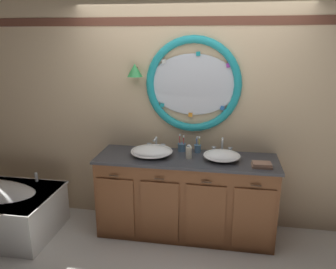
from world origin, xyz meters
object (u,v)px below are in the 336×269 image
sink_basin_right (222,156)px  folded_hand_towel (262,165)px  toothbrush_holder_right (198,148)px  toothbrush_holder_left (182,147)px  sink_basin_left (152,151)px  soap_dispenser (189,152)px

sink_basin_right → folded_hand_towel: bearing=-16.9°
toothbrush_holder_right → folded_hand_towel: (0.67, -0.34, -0.03)m
sink_basin_right → toothbrush_holder_left: (-0.45, 0.23, -0.00)m
toothbrush_holder_left → folded_hand_towel: bearing=-22.3°
sink_basin_left → sink_basin_right: bearing=-0.0°
toothbrush_holder_right → soap_dispenser: 0.22m
sink_basin_left → toothbrush_holder_left: toothbrush_holder_left is taller
toothbrush_holder_right → soap_dispenser: bearing=-110.9°
sink_basin_left → folded_hand_towel: (1.15, -0.12, -0.03)m
sink_basin_left → sink_basin_right: (0.75, -0.00, -0.00)m
folded_hand_towel → sink_basin_right: bearing=163.1°
sink_basin_right → toothbrush_holder_right: 0.35m
sink_basin_left → toothbrush_holder_right: (0.48, 0.22, -0.01)m
toothbrush_holder_right → soap_dispenser: toothbrush_holder_right is taller
toothbrush_holder_left → soap_dispenser: size_ratio=1.29×
sink_basin_left → sink_basin_right: sink_basin_left is taller
sink_basin_left → toothbrush_holder_left: bearing=37.5°
toothbrush_holder_left → toothbrush_holder_right: bearing=-4.4°
soap_dispenser → folded_hand_towel: 0.76m
soap_dispenser → folded_hand_towel: (0.75, -0.13, -0.04)m
sink_basin_left → soap_dispenser: soap_dispenser is taller
toothbrush_holder_right → soap_dispenser: size_ratio=1.22×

